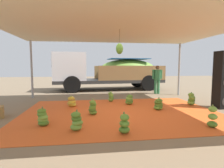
% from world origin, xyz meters
% --- Properties ---
extents(ground_plane, '(40.00, 40.00, 0.00)m').
position_xyz_m(ground_plane, '(0.00, 3.00, 0.00)').
color(ground_plane, '#7F6B51').
extents(tarp_orange, '(6.51, 4.70, 0.01)m').
position_xyz_m(tarp_orange, '(0.00, 0.00, 0.01)').
color(tarp_orange, '#E05B23').
rests_on(tarp_orange, ground).
extents(tent_canopy, '(8.00, 7.00, 2.84)m').
position_xyz_m(tent_canopy, '(-0.00, -0.09, 2.76)').
color(tent_canopy, '#9EA0A5').
rests_on(tent_canopy, ground).
extents(banana_bunch_0, '(0.36, 0.38, 0.49)m').
position_xyz_m(banana_bunch_0, '(-2.27, -1.10, 0.22)').
color(banana_bunch_0, '#477523').
rests_on(banana_bunch_0, tarp_orange).
extents(banana_bunch_1, '(0.30, 0.34, 0.50)m').
position_xyz_m(banana_bunch_1, '(-0.28, -1.94, 0.22)').
color(banana_bunch_1, '#518428').
rests_on(banana_bunch_1, tarp_orange).
extents(banana_bunch_2, '(0.44, 0.44, 0.44)m').
position_xyz_m(banana_bunch_2, '(0.56, 1.18, 0.20)').
color(banana_bunch_2, '#60932D').
rests_on(banana_bunch_2, tarp_orange).
extents(banana_bunch_3, '(0.44, 0.44, 0.45)m').
position_xyz_m(banana_bunch_3, '(1.38, 0.15, 0.20)').
color(banana_bunch_3, '#60932D').
rests_on(banana_bunch_3, tarp_orange).
extents(banana_bunch_4, '(0.35, 0.35, 0.58)m').
position_xyz_m(banana_bunch_4, '(2.00, -1.80, 0.25)').
color(banana_bunch_4, '#477523').
rests_on(banana_bunch_4, tarp_orange).
extents(banana_bunch_5, '(0.34, 0.33, 0.52)m').
position_xyz_m(banana_bunch_5, '(-0.96, -0.20, 0.23)').
color(banana_bunch_5, '#60932D').
rests_on(banana_bunch_5, tarp_orange).
extents(banana_bunch_6, '(0.38, 0.38, 0.52)m').
position_xyz_m(banana_bunch_6, '(3.00, 0.75, 0.24)').
color(banana_bunch_6, '#75A83D').
rests_on(banana_bunch_6, tarp_orange).
extents(banana_bunch_7, '(0.32, 0.29, 0.46)m').
position_xyz_m(banana_bunch_7, '(-0.11, 1.85, 0.21)').
color(banana_bunch_7, '#6B9E38').
rests_on(banana_bunch_7, tarp_orange).
extents(banana_bunch_8, '(0.39, 0.38, 0.49)m').
position_xyz_m(banana_bunch_8, '(-1.38, -1.56, 0.22)').
color(banana_bunch_8, '#6B9E38').
rests_on(banana_bunch_8, tarp_orange).
extents(banana_bunch_9, '(0.42, 0.41, 0.43)m').
position_xyz_m(banana_bunch_9, '(-1.72, 1.04, 0.20)').
color(banana_bunch_9, gold).
rests_on(banana_bunch_9, tarp_orange).
extents(cargo_truck_main, '(7.18, 2.76, 2.40)m').
position_xyz_m(cargo_truck_main, '(0.15, 6.05, 1.27)').
color(cargo_truck_main, '#2D2D2D').
rests_on(cargo_truck_main, ground).
extents(worker_0, '(0.59, 0.36, 1.61)m').
position_xyz_m(worker_0, '(2.80, 3.87, 0.94)').
color(worker_0, '#337A4C').
rests_on(worker_0, ground).
extents(speaker_stack, '(0.53, 0.50, 2.10)m').
position_xyz_m(speaker_stack, '(3.79, 0.12, 1.05)').
color(speaker_stack, black).
rests_on(speaker_stack, ground).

